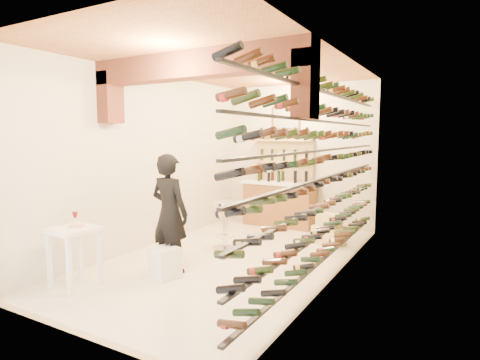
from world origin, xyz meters
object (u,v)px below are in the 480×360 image
(wine_rack, at_px, (322,171))
(chrome_barstool, at_px, (225,222))
(white_stool, at_px, (165,263))
(person, at_px, (170,213))
(back_counter, at_px, (279,203))
(tasting_table, at_px, (74,238))
(crate_lower, at_px, (329,235))

(wine_rack, distance_m, chrome_barstool, 2.20)
(white_stool, xyz_separation_m, person, (-0.12, 0.26, 0.67))
(wine_rack, height_order, back_counter, wine_rack)
(wine_rack, height_order, tasting_table, wine_rack)
(white_stool, distance_m, person, 0.73)
(back_counter, bearing_deg, wine_rack, -55.34)
(back_counter, xyz_separation_m, chrome_barstool, (-0.07, -2.25, -0.03))
(tasting_table, height_order, person, person)
(chrome_barstool, height_order, crate_lower, chrome_barstool)
(wine_rack, xyz_separation_m, person, (-2.02, -0.98, -0.65))
(person, distance_m, crate_lower, 3.23)
(crate_lower, bearing_deg, chrome_barstool, -139.38)
(crate_lower, bearing_deg, tasting_table, -122.11)
(wine_rack, height_order, chrome_barstool, wine_rack)
(back_counter, bearing_deg, crate_lower, -33.03)
(tasting_table, distance_m, chrome_barstool, 2.65)
(chrome_barstool, bearing_deg, person, -94.87)
(person, height_order, chrome_barstool, person)
(person, bearing_deg, white_stool, 116.89)
(tasting_table, bearing_deg, chrome_barstool, 75.42)
(wine_rack, height_order, crate_lower, wine_rack)
(white_stool, bearing_deg, chrome_barstool, 89.95)
(chrome_barstool, distance_m, crate_lower, 2.03)
(white_stool, relative_size, crate_lower, 0.80)
(chrome_barstool, bearing_deg, wine_rack, -11.93)
(back_counter, xyz_separation_m, person, (-0.19, -3.63, 0.36))
(person, relative_size, crate_lower, 3.21)
(back_counter, height_order, crate_lower, back_counter)
(person, bearing_deg, wine_rack, -151.03)
(white_stool, bearing_deg, tasting_table, -135.46)
(white_stool, distance_m, chrome_barstool, 1.67)
(wine_rack, xyz_separation_m, white_stool, (-1.90, -1.25, -1.32))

